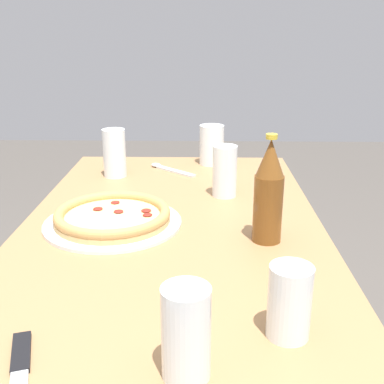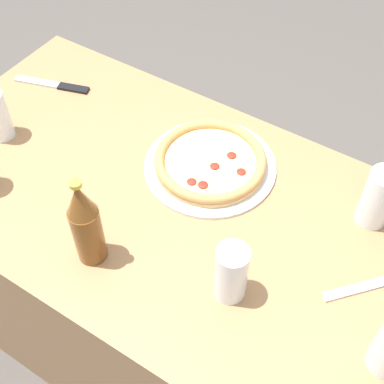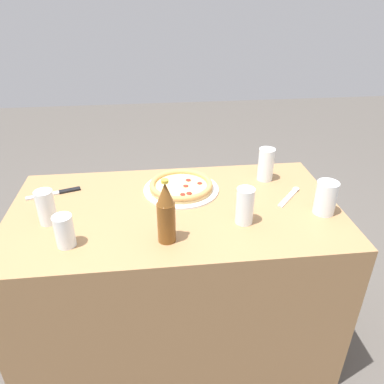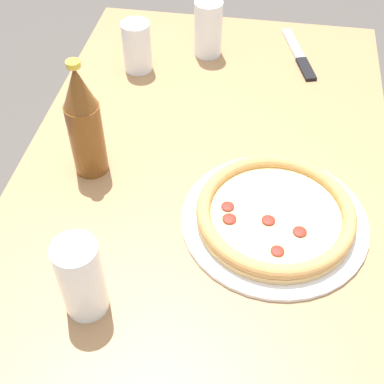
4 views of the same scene
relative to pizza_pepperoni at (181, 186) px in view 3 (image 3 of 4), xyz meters
name	(u,v)px [view 3 (image 3 of 4)]	position (x,y,z in m)	size (l,w,h in m)	color
ground_plane	(178,333)	(0.04, 0.14, -0.74)	(8.00, 8.00, 0.00)	#4C4742
table	(177,277)	(0.04, 0.14, -0.38)	(1.29, 0.70, 0.72)	#997047
pizza_pepperoni	(181,186)	(0.00, 0.00, 0.00)	(0.32, 0.32, 0.04)	silver
glass_lemonade	(46,208)	(0.51, 0.19, 0.04)	(0.06, 0.06, 0.13)	white
glass_cola	(325,199)	(-0.53, 0.24, 0.04)	(0.08, 0.08, 0.13)	white
glass_orange_juice	(266,166)	(-0.38, -0.06, 0.05)	(0.07, 0.07, 0.15)	white
glass_iced_tea	(64,232)	(0.42, 0.34, 0.04)	(0.06, 0.06, 0.11)	white
glass_water	(245,208)	(-0.21, 0.27, 0.04)	(0.07, 0.07, 0.14)	white
beer_bottle	(166,213)	(0.08, 0.35, 0.09)	(0.06, 0.06, 0.23)	brown
knife	(56,193)	(0.52, -0.03, -0.02)	(0.21, 0.09, 0.01)	black
spoon	(291,195)	(-0.45, 0.10, -0.01)	(0.14, 0.15, 0.01)	silver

